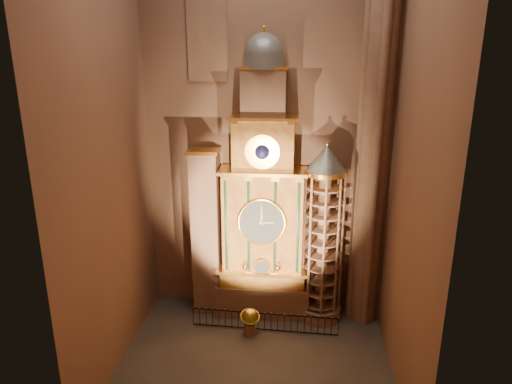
# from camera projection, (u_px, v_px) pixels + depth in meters

# --- Properties ---
(floor) EXTENTS (14.00, 14.00, 0.00)m
(floor) POSITION_uv_depth(u_px,v_px,m) (255.00, 363.00, 23.70)
(floor) COLOR #383330
(floor) RESTS_ON ground
(wall_back) EXTENTS (22.00, 0.00, 22.00)m
(wall_back) POSITION_uv_depth(u_px,v_px,m) (265.00, 133.00, 26.19)
(wall_back) COLOR #91664E
(wall_back) RESTS_ON floor
(wall_left) EXTENTS (0.00, 22.00, 22.00)m
(wall_left) POSITION_uv_depth(u_px,v_px,m) (105.00, 153.00, 21.11)
(wall_left) COLOR #91664E
(wall_left) RESTS_ON floor
(wall_right) EXTENTS (0.00, 22.00, 22.00)m
(wall_right) POSITION_uv_depth(u_px,v_px,m) (415.00, 159.00, 19.85)
(wall_right) COLOR #91664E
(wall_right) RESTS_ON floor
(astronomical_clock) EXTENTS (5.60, 2.41, 16.70)m
(astronomical_clock) POSITION_uv_depth(u_px,v_px,m) (263.00, 210.00, 26.47)
(astronomical_clock) COLOR #8C634C
(astronomical_clock) RESTS_ON floor
(portrait_tower) EXTENTS (1.80, 1.60, 10.20)m
(portrait_tower) POSITION_uv_depth(u_px,v_px,m) (206.00, 232.00, 27.24)
(portrait_tower) COLOR #8C634C
(portrait_tower) RESTS_ON floor
(stair_turret) EXTENTS (2.50, 2.50, 10.80)m
(stair_turret) POSITION_uv_depth(u_px,v_px,m) (323.00, 236.00, 26.32)
(stair_turret) COLOR #8C634C
(stair_turret) RESTS_ON floor
(gothic_pier) EXTENTS (2.04, 2.04, 22.00)m
(gothic_pier) POSITION_uv_depth(u_px,v_px,m) (376.00, 138.00, 24.69)
(gothic_pier) COLOR #8C634C
(gothic_pier) RESTS_ON floor
(stained_glass_window) EXTENTS (2.20, 0.14, 5.20)m
(stained_glass_window) POSITION_uv_depth(u_px,v_px,m) (207.00, 32.00, 24.79)
(stained_glass_window) COLOR navy
(stained_glass_window) RESTS_ON wall_back
(celestial_globe) EXTENTS (1.38, 1.34, 1.61)m
(celestial_globe) POSITION_uv_depth(u_px,v_px,m) (250.00, 319.00, 25.82)
(celestial_globe) COLOR #8C634C
(celestial_globe) RESTS_ON floor
(iron_railing) EXTENTS (8.40, 0.38, 1.11)m
(iron_railing) POSITION_uv_depth(u_px,v_px,m) (264.00, 322.00, 26.23)
(iron_railing) COLOR black
(iron_railing) RESTS_ON floor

